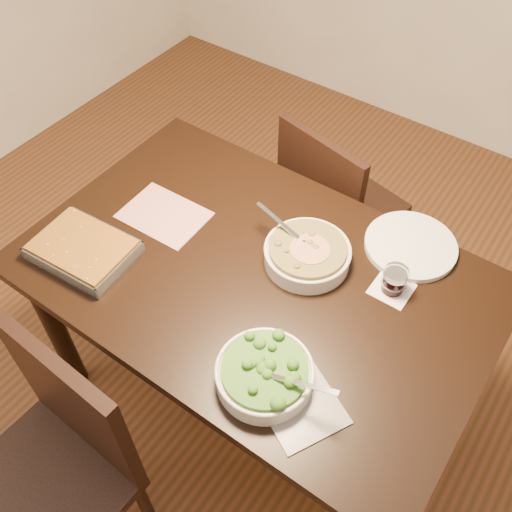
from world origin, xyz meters
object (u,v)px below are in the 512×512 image
broccoli_bowl (265,374)px  chair_far (332,204)px  dinner_plate (411,246)px  table (256,292)px  chair_near (56,461)px  stew_bowl (307,254)px  baking_dish (84,250)px  wine_tumbler (394,280)px

broccoli_bowl → chair_far: size_ratio=0.34×
broccoli_bowl → dinner_plate: bearing=80.4°
chair_far → dinner_plate: bearing=157.5°
table → chair_near: bearing=-103.5°
broccoli_bowl → stew_bowl: bearing=107.3°
chair_near → chair_far: (0.09, 1.36, -0.04)m
table → baking_dish: (-0.47, -0.25, 0.12)m
chair_near → chair_far: 1.36m
table → dinner_plate: (0.33, 0.36, 0.10)m
stew_bowl → wine_tumbler: stew_bowl is taller
baking_dish → wine_tumbler: wine_tumbler is taller
wine_tumbler → chair_far: chair_far is taller
table → chair_near: 0.75m
broccoli_bowl → chair_far: chair_far is taller
wine_tumbler → baking_dish: bearing=-152.7°
broccoli_bowl → chair_near: chair_near is taller
broccoli_bowl → dinner_plate: broccoli_bowl is taller
table → stew_bowl: 0.21m
table → baking_dish: baking_dish is taller
baking_dish → wine_tumbler: size_ratio=3.81×
chair_near → chair_far: size_ratio=1.08×
table → stew_bowl: size_ratio=4.77×
broccoli_bowl → wine_tumbler: 0.48m
stew_bowl → baking_dish: stew_bowl is taller
wine_tumbler → chair_far: bearing=133.4°
stew_bowl → broccoli_bowl: size_ratio=1.01×
wine_tumbler → dinner_plate: size_ratio=0.29×
broccoli_bowl → chair_near: bearing=-132.5°
stew_bowl → dinner_plate: stew_bowl is taller
stew_bowl → dinner_plate: 0.33m
table → chair_near: chair_near is taller
chair_far → chair_near: bearing=98.3°
baking_dish → chair_far: bearing=62.5°
dinner_plate → chair_far: (-0.42, 0.29, -0.28)m
chair_near → wine_tumbler: bearing=61.8°
table → chair_far: (-0.08, 0.65, -0.18)m
broccoli_bowl → baking_dish: size_ratio=0.92×
baking_dish → stew_bowl: bearing=29.3°
table → wine_tumbler: size_ratio=17.01×
dinner_plate → chair_near: size_ratio=0.31×
broccoli_bowl → wine_tumbler: bearing=73.6°
wine_tumbler → chair_near: (-0.53, -0.89, -0.28)m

